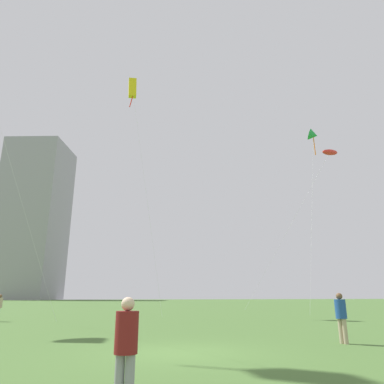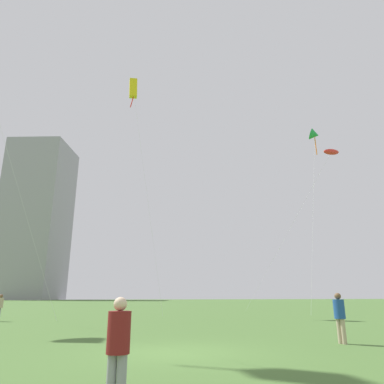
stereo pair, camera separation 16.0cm
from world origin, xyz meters
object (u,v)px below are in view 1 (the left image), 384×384
Objects in this scene: person_standing_0 at (126,343)px; person_standing_1 at (341,314)px; kite_flying_6 at (330,152)px; distant_highrise_0 at (34,219)px; kite_flying_2 at (313,135)px; kite_flying_0 at (132,89)px.

person_standing_1 reaches higher than person_standing_0.
person_standing_1 is (7.74, 5.91, 0.06)m from person_standing_0.
kite_flying_6 is 0.31× the size of distant_highrise_0.
kite_flying_6 is (1.85, -0.26, -2.21)m from kite_flying_2.
person_standing_0 is 0.07× the size of kite_flying_0.
person_standing_1 is 0.08× the size of kite_flying_2.
person_standing_1 is 34.02m from kite_flying_6.
kite_flying_6 is at bearing 4.74° from kite_flying_0.
kite_flying_2 is 127.50m from distant_highrise_0.
kite_flying_6 is 128.73m from distant_highrise_0.
person_standing_1 is at bearing -125.87° from kite_flying_6.
distant_highrise_0 reaches higher than kite_flying_6.
kite_flying_6 is at bearing -52.52° from person_standing_1.
person_standing_0 is 35.10m from kite_flying_0.
person_standing_0 is 0.94× the size of person_standing_1.
distant_highrise_0 is (-54.37, 114.84, 10.54)m from kite_flying_2.
kite_flying_2 is at bearing -49.20° from person_standing_1.
kite_flying_6 is (17.16, 23.73, 17.33)m from person_standing_1.
kite_flying_2 reaches higher than kite_flying_6.
kite_flying_0 is (-6.92, 21.73, 21.55)m from person_standing_1.
kite_flying_0 is 1.24× the size of kite_flying_6.
person_standing_1 is at bearing -122.55° from kite_flying_2.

